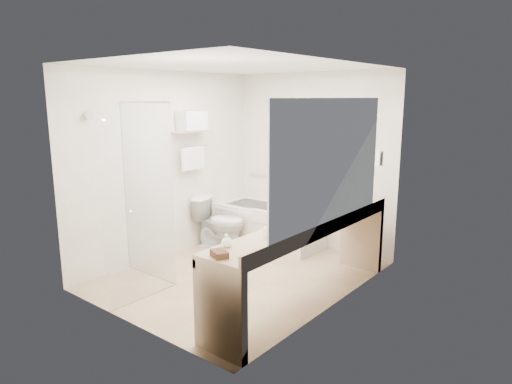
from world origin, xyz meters
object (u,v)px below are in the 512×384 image
Objects in this scene: toilet at (220,222)px; amenity_basket at (219,254)px; water_bottle_left at (348,203)px; vanity_counter at (305,245)px; bathtub at (269,225)px.

toilet is 4.54× the size of amenity_basket.
water_bottle_left reaches higher than toilet.
amenity_basket is at bearing -92.29° from vanity_counter.
vanity_counter is 3.63× the size of toilet.
toilet is (-0.45, -0.59, 0.09)m from bathtub.
water_bottle_left is at bearing -18.04° from bathtub.
toilet is at bearing 133.23° from amenity_basket.
water_bottle_left is (1.54, -0.50, 0.66)m from bathtub.
toilet is (-1.97, 0.80, -0.28)m from vanity_counter.
toilet is at bearing -177.45° from water_bottle_left.
bathtub is 2.15× the size of toilet.
toilet is at bearing 158.01° from vanity_counter.
bathtub is at bearing 161.96° from water_bottle_left.
toilet is 3.84× the size of water_bottle_left.
water_bottle_left reaches higher than bathtub.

